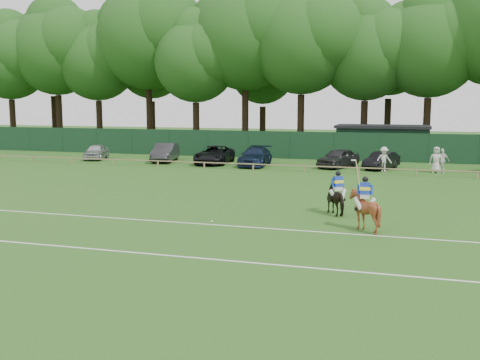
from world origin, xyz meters
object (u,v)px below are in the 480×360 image
at_px(sedan_grey, 165,152).
at_px(horse_dark, 338,199).
at_px(suv_black, 214,155).
at_px(sedan_navy, 255,156).
at_px(horse_chestnut, 364,210).
at_px(estate_black, 381,161).
at_px(hatch_grey, 338,158).
at_px(spectator_left, 384,159).
at_px(polo_ball, 212,221).
at_px(spectator_mid, 442,161).
at_px(spectator_right, 436,160).
at_px(sedan_silver, 96,152).
at_px(utility_shed, 382,142).

bearing_deg(sedan_grey, horse_dark, -59.88).
bearing_deg(suv_black, sedan_navy, -9.88).
bearing_deg(horse_chestnut, estate_black, -90.84).
height_order(sedan_navy, hatch_grey, hatch_grey).
relative_size(sedan_navy, spectator_left, 2.79).
bearing_deg(suv_black, polo_ball, -74.92).
xyz_separation_m(estate_black, spectator_mid, (4.35, -1.04, 0.23)).
bearing_deg(polo_ball, spectator_mid, 63.37).
bearing_deg(polo_ball, horse_chestnut, 3.49).
xyz_separation_m(hatch_grey, spectator_right, (7.29, -1.26, 0.21)).
bearing_deg(spectator_right, spectator_left, -173.26).
bearing_deg(hatch_grey, spectator_left, -0.51).
height_order(sedan_navy, polo_ball, sedan_navy).
bearing_deg(sedan_silver, estate_black, -16.63).
bearing_deg(horse_dark, spectator_mid, -143.71).
xyz_separation_m(estate_black, utility_shed, (-0.39, 8.63, 0.87)).
height_order(horse_chestnut, spectator_right, spectator_right).
xyz_separation_m(sedan_navy, polo_ball, (3.89, -21.38, -0.71)).
bearing_deg(sedan_silver, sedan_grey, -15.31).
distance_m(spectator_right, polo_ball, 23.07).
relative_size(hatch_grey, polo_ball, 49.44).
relative_size(horse_dark, sedan_grey, 0.35).
height_order(spectator_left, utility_shed, utility_shed).
xyz_separation_m(horse_chestnut, polo_ball, (-6.51, -0.40, -0.80)).
relative_size(sedan_grey, hatch_grey, 1.09).
xyz_separation_m(horse_dark, spectator_right, (5.02, 17.39, 0.24)).
distance_m(sedan_grey, estate_black, 18.36).
xyz_separation_m(horse_chestnut, suv_black, (-14.07, 21.35, -0.09)).
xyz_separation_m(horse_dark, suv_black, (-12.62, 18.40, 0.03)).
xyz_separation_m(suv_black, utility_shed, (13.29, 8.80, 0.78)).
bearing_deg(horse_dark, spectator_right, -142.65).
height_order(suv_black, sedan_navy, sedan_navy).
relative_size(sedan_silver, spectator_right, 2.09).
height_order(sedan_silver, spectator_mid, spectator_mid).
bearing_deg(spectator_mid, utility_shed, 114.51).
xyz_separation_m(suv_black, sedan_navy, (3.68, -0.37, 0.00)).
bearing_deg(horse_dark, spectator_left, -130.91).
xyz_separation_m(sedan_navy, spectator_right, (13.96, -0.65, 0.21)).
bearing_deg(utility_shed, sedan_grey, -154.87).
distance_m(sedan_navy, utility_shed, 13.31).
bearing_deg(polo_ball, spectator_left, 72.72).
relative_size(suv_black, spectator_left, 2.91).
bearing_deg(spectator_right, hatch_grey, 172.21).
relative_size(horse_dark, sedan_navy, 0.33).
relative_size(hatch_grey, estate_black, 1.10).
bearing_deg(horse_dark, horse_chestnut, 79.71).
bearing_deg(sedan_navy, spectator_left, -8.91).
xyz_separation_m(spectator_mid, utility_shed, (-4.74, 9.67, 0.64)).
height_order(suv_black, polo_ball, suv_black).
bearing_deg(spectator_right, sedan_navy, 179.38).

